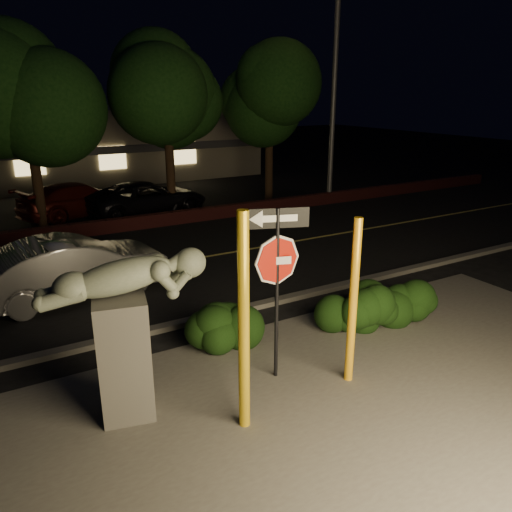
{
  "coord_description": "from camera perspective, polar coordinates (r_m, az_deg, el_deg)",
  "views": [
    {
      "loc": [
        -4.62,
        -6.54,
        4.94
      ],
      "look_at": [
        0.39,
        2.15,
        1.6
      ],
      "focal_mm": 35.0,
      "sensor_mm": 36.0,
      "label": 1
    }
  ],
  "objects": [
    {
      "name": "hedge_right",
      "position": [
        10.97,
        11.81,
        -5.54
      ],
      "size": [
        1.87,
        1.27,
        1.12
      ],
      "primitive_type": "ellipsoid",
      "rotation": [
        0.0,
        0.0,
        -0.22
      ],
      "color": "black",
      "rests_on": "ground"
    },
    {
      "name": "parked_car_darkred",
      "position": [
        21.76,
        -19.68,
        6.09
      ],
      "size": [
        5.16,
        3.36,
        1.39
      ],
      "primitive_type": "imported",
      "rotation": [
        0.0,
        0.0,
        1.89
      ],
      "color": "#47100C",
      "rests_on": "ground"
    },
    {
      "name": "sculpture",
      "position": [
        7.84,
        -14.87,
        -7.0
      ],
      "size": [
        2.52,
        1.16,
        2.69
      ],
      "rotation": [
        0.0,
        0.0,
        -0.22
      ],
      "color": "#4C4944",
      "rests_on": "ground"
    },
    {
      "name": "tree_far_d",
      "position": [
        23.25,
        1.57,
        19.59
      ],
      "size": [
        4.4,
        4.4,
        7.42
      ],
      "color": "black",
      "rests_on": "ground"
    },
    {
      "name": "silver_sedan",
      "position": [
        13.17,
        -20.13,
        -1.24
      ],
      "size": [
        4.79,
        2.13,
        1.53
      ],
      "primitive_type": "imported",
      "rotation": [
        0.0,
        0.0,
        1.68
      ],
      "color": "#ADADB1",
      "rests_on": "ground"
    },
    {
      "name": "road",
      "position": [
        15.13,
        -10.49,
        -0.94
      ],
      "size": [
        80.0,
        8.0,
        0.01
      ],
      "primitive_type": "cube",
      "color": "black",
      "rests_on": "ground"
    },
    {
      "name": "ground",
      "position": [
        17.87,
        -13.77,
        1.82
      ],
      "size": [
        90.0,
        90.0,
        0.0
      ],
      "primitive_type": "plane",
      "color": "black",
      "rests_on": "ground"
    },
    {
      "name": "tree_far_b",
      "position": [
        19.88,
        -25.4,
        19.98
      ],
      "size": [
        5.2,
        5.2,
        8.41
      ],
      "color": "black",
      "rests_on": "ground"
    },
    {
      "name": "hedge_center",
      "position": [
        10.23,
        -2.92,
        -7.26
      ],
      "size": [
        2.08,
        1.18,
        1.03
      ],
      "primitive_type": "ellipsoid",
      "rotation": [
        0.0,
        0.0,
        0.13
      ],
      "color": "black",
      "rests_on": "ground"
    },
    {
      "name": "brick_wall",
      "position": [
        19.01,
        -14.97,
        3.5
      ],
      "size": [
        40.0,
        0.35,
        0.5
      ],
      "primitive_type": "cube",
      "color": "#431516",
      "rests_on": "ground"
    },
    {
      "name": "yellow_pole_left",
      "position": [
        7.28,
        -1.41,
        -7.94
      ],
      "size": [
        0.17,
        0.17,
        3.42
      ],
      "primitive_type": "cylinder",
      "color": "gold",
      "rests_on": "ground"
    },
    {
      "name": "tree_far_c",
      "position": [
        20.62,
        -10.37,
        20.14
      ],
      "size": [
        4.8,
        4.8,
        7.84
      ],
      "color": "black",
      "rests_on": "ground"
    },
    {
      "name": "lane_marking",
      "position": [
        15.13,
        -10.49,
        -0.89
      ],
      "size": [
        80.0,
        0.12,
        0.0
      ],
      "primitive_type": "cube",
      "color": "gold",
      "rests_on": "road"
    },
    {
      "name": "streetlight",
      "position": [
        22.82,
        8.77,
        22.85
      ],
      "size": [
        1.65,
        0.8,
        11.4
      ],
      "rotation": [
        0.0,
        0.0,
        0.33
      ],
      "color": "#505055",
      "rests_on": "ground"
    },
    {
      "name": "curb",
      "position": [
        11.58,
        -3.53,
        -6.53
      ],
      "size": [
        80.0,
        0.25,
        0.12
      ],
      "primitive_type": "cube",
      "color": "#4C4944",
      "rests_on": "ground"
    },
    {
      "name": "parking_lot",
      "position": [
        24.49,
        -18.54,
        5.84
      ],
      "size": [
        40.0,
        12.0,
        0.01
      ],
      "primitive_type": "cube",
      "color": "black",
      "rests_on": "ground"
    },
    {
      "name": "parked_car_dark",
      "position": [
        21.32,
        -12.31,
        6.49
      ],
      "size": [
        5.17,
        2.81,
        1.37
      ],
      "primitive_type": "imported",
      "rotation": [
        0.0,
        0.0,
        1.68
      ],
      "color": "black",
      "rests_on": "ground"
    },
    {
      "name": "yellow_pole_right",
      "position": [
        8.68,
        11.03,
        -5.3
      ],
      "size": [
        0.15,
        0.15,
        3.0
      ],
      "primitive_type": "cylinder",
      "color": "yellow",
      "rests_on": "ground"
    },
    {
      "name": "patio",
      "position": [
        8.73,
        8.49,
        -16.17
      ],
      "size": [
        14.0,
        6.0,
        0.02
      ],
      "primitive_type": "cube",
      "color": "#4C4944",
      "rests_on": "ground"
    },
    {
      "name": "hedge_far_right",
      "position": [
        11.65,
        16.34,
        -4.59
      ],
      "size": [
        1.8,
        1.52,
        1.07
      ],
      "primitive_type": "ellipsoid",
      "rotation": [
        0.0,
        0.0,
        0.43
      ],
      "color": "black",
      "rests_on": "ground"
    },
    {
      "name": "building",
      "position": [
        32.0,
        -22.0,
        11.85
      ],
      "size": [
        22.0,
        10.2,
        4.0
      ],
      "color": "gray",
      "rests_on": "ground"
    },
    {
      "name": "signpost",
      "position": [
        8.37,
        2.44,
        -0.55
      ],
      "size": [
        1.01,
        0.38,
        3.12
      ],
      "rotation": [
        0.0,
        0.0,
        -0.34
      ],
      "color": "black",
      "rests_on": "ground"
    }
  ]
}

